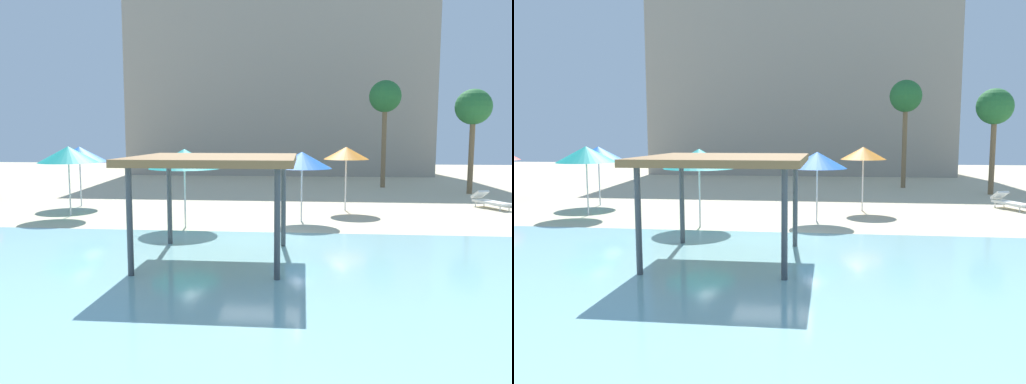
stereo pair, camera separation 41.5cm
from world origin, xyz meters
The scene contains 12 objects.
ground_plane centered at (0.00, 0.00, 0.00)m, with size 80.00×80.00×0.00m, color beige.
lagoon_water centered at (0.00, -5.25, 0.02)m, with size 44.00×13.50×0.04m, color #8CC6CC.
shade_pavilion centered at (-0.91, -2.09, 2.50)m, with size 4.01×4.01×2.68m.
beach_umbrella_teal_1 centered at (-7.89, 4.26, 2.43)m, with size 2.33×2.33×2.75m.
beach_umbrella_orange_2 centered at (3.08, 6.73, 2.43)m, with size 1.90×1.90×2.70m.
beach_umbrella_blue_3 centered at (-8.68, 6.92, 2.33)m, with size 2.46×2.46×2.67m.
beach_umbrella_teal_4 centered at (-2.77, 2.30, 2.38)m, with size 2.46×2.46×2.72m.
beach_umbrella_blue_5 centered at (1.24, 3.92, 2.28)m, with size 2.19×2.19×2.58m.
lounge_chair_2 centered at (9.43, 8.02, 0.33)m, with size 1.29×1.98×0.74m.
palm_tree_0 centered at (6.13, 16.28, 5.32)m, with size 1.90×1.90×6.44m.
palm_tree_1 centered at (10.33, 13.42, 4.57)m, with size 1.90×1.90×5.64m.
hotel_block_0 centered at (-0.80, 29.36, 7.99)m, with size 23.95×11.11×15.99m, color #9E9384.
Camera 2 is at (1.71, -14.25, 3.21)m, focal length 34.63 mm.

